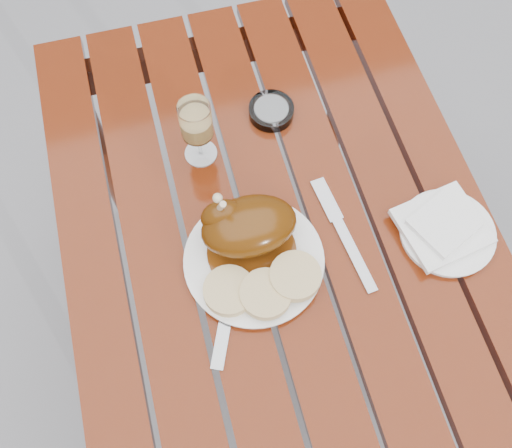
{
  "coord_description": "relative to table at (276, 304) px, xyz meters",
  "views": [
    {
      "loc": [
        -0.16,
        -0.39,
        1.72
      ],
      "look_at": [
        -0.04,
        0.04,
        0.78
      ],
      "focal_mm": 40.0,
      "sensor_mm": 36.0,
      "label": 1
    }
  ],
  "objects": [
    {
      "name": "ground",
      "position": [
        0.0,
        0.0,
        -0.38
      ],
      "size": [
        60.0,
        60.0,
        0.0
      ],
      "primitive_type": "plane",
      "color": "slate",
      "rests_on": "ground"
    },
    {
      "name": "table",
      "position": [
        0.0,
        0.0,
        0.0
      ],
      "size": [
        0.8,
        1.2,
        0.75
      ],
      "primitive_type": "cube",
      "color": "maroon",
      "rests_on": "ground"
    },
    {
      "name": "dinner_plate",
      "position": [
        -0.06,
        -0.02,
        0.38
      ],
      "size": [
        0.29,
        0.29,
        0.02
      ],
      "primitive_type": "cylinder",
      "rotation": [
        0.0,
        0.0,
        -0.15
      ],
      "color": "white",
      "rests_on": "table"
    },
    {
      "name": "roast_duck",
      "position": [
        -0.06,
        0.02,
        0.44
      ],
      "size": [
        0.17,
        0.17,
        0.12
      ],
      "color": "#5D2B0A",
      "rests_on": "dinner_plate"
    },
    {
      "name": "bread_dumplings",
      "position": [
        -0.06,
        -0.08,
        0.41
      ],
      "size": [
        0.21,
        0.11,
        0.03
      ],
      "color": "#DEC487",
      "rests_on": "dinner_plate"
    },
    {
      "name": "wine_glass",
      "position": [
        -0.1,
        0.23,
        0.45
      ],
      "size": [
        0.07,
        0.07,
        0.15
      ],
      "primitive_type": "cylinder",
      "rotation": [
        0.0,
        0.0,
        0.15
      ],
      "color": "#DBB663",
      "rests_on": "table"
    },
    {
      "name": "side_plate",
      "position": [
        0.3,
        -0.06,
        0.38
      ],
      "size": [
        0.21,
        0.21,
        0.01
      ],
      "primitive_type": "cylinder",
      "rotation": [
        0.0,
        0.0,
        -0.2
      ],
      "color": "white",
      "rests_on": "table"
    },
    {
      "name": "napkin",
      "position": [
        0.29,
        -0.05,
        0.4
      ],
      "size": [
        0.17,
        0.16,
        0.01
      ],
      "primitive_type": "cube",
      "rotation": [
        0.0,
        0.0,
        0.17
      ],
      "color": "white",
      "rests_on": "side_plate"
    },
    {
      "name": "ashtray",
      "position": [
        0.06,
        0.28,
        0.39
      ],
      "size": [
        0.1,
        0.1,
        0.02
      ],
      "primitive_type": "cylinder",
      "rotation": [
        0.0,
        0.0,
        0.08
      ],
      "color": "#B2B7BC",
      "rests_on": "table"
    },
    {
      "name": "fork",
      "position": [
        -0.14,
        -0.11,
        0.38
      ],
      "size": [
        0.09,
        0.17,
        0.01
      ],
      "primitive_type": "cube",
      "rotation": [
        0.0,
        0.0,
        -0.41
      ],
      "color": "gray",
      "rests_on": "table"
    },
    {
      "name": "knife",
      "position": [
        0.12,
        -0.03,
        0.38
      ],
      "size": [
        0.04,
        0.21,
        0.01
      ],
      "primitive_type": "cube",
      "rotation": [
        0.0,
        0.0,
        0.11
      ],
      "color": "gray",
      "rests_on": "table"
    }
  ]
}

